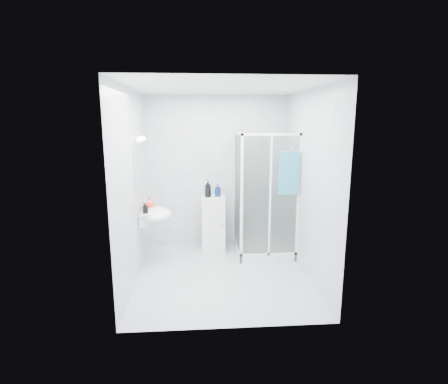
{
  "coord_description": "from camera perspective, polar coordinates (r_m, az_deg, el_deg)",
  "views": [
    {
      "loc": [
        -0.32,
        -4.65,
        2.18
      ],
      "look_at": [
        0.05,
        0.35,
        1.15
      ],
      "focal_mm": 28.0,
      "sensor_mm": 36.0,
      "label": 1
    }
  ],
  "objects": [
    {
      "name": "shampoo_bottle_a",
      "position": [
        5.74,
        -2.64,
        0.56
      ],
      "size": [
        0.11,
        0.12,
        0.29
      ],
      "primitive_type": "imported",
      "rotation": [
        0.0,
        0.0,
        0.04
      ],
      "color": "black",
      "rests_on": "storage_cabinet"
    },
    {
      "name": "soap_dispenser_orange",
      "position": [
        5.43,
        -12.07,
        -1.7
      ],
      "size": [
        0.19,
        0.19,
        0.18
      ],
      "primitive_type": "imported",
      "rotation": [
        0.0,
        0.0,
        -0.35
      ],
      "color": "#EC421B",
      "rests_on": "wall_basin"
    },
    {
      "name": "shampoo_bottle_b",
      "position": [
        5.81,
        -1.01,
        0.32
      ],
      "size": [
        0.11,
        0.11,
        0.21
      ],
      "primitive_type": "imported",
      "rotation": [
        0.0,
        0.0,
        -0.14
      ],
      "color": "#0C1B49",
      "rests_on": "storage_cabinet"
    },
    {
      "name": "wall_hooks",
      "position": [
        5.93,
        -3.56,
        6.17
      ],
      "size": [
        0.23,
        0.06,
        0.03
      ],
      "color": "silver",
      "rests_on": "room"
    },
    {
      "name": "hand_towel",
      "position": [
        5.24,
        10.52,
        3.23
      ],
      "size": [
        0.3,
        0.04,
        0.64
      ],
      "color": "teal",
      "rests_on": "shower_enclosure"
    },
    {
      "name": "mirror",
      "position": [
        5.22,
        -13.77,
        3.79
      ],
      "size": [
        0.02,
        0.6,
        0.7
      ],
      "primitive_type": "cube",
      "color": "white",
      "rests_on": "room"
    },
    {
      "name": "shower_enclosure",
      "position": [
        5.77,
        5.87,
        -5.92
      ],
      "size": [
        0.9,
        0.95,
        2.0
      ],
      "color": "white",
      "rests_on": "ground"
    },
    {
      "name": "room",
      "position": [
        4.74,
        -0.29,
        0.92
      ],
      "size": [
        2.4,
        2.6,
        2.6
      ],
      "color": "silver",
      "rests_on": "ground"
    },
    {
      "name": "vanity_lights",
      "position": [
        5.17,
        -13.45,
        8.42
      ],
      "size": [
        0.1,
        0.4,
        0.08
      ],
      "color": "silver",
      "rests_on": "room"
    },
    {
      "name": "wall_basin",
      "position": [
        5.33,
        -11.29,
        -3.68
      ],
      "size": [
        0.46,
        0.56,
        0.35
      ],
      "color": "white",
      "rests_on": "ground"
    },
    {
      "name": "soap_dispenser_black",
      "position": [
        5.17,
        -12.75,
        -2.56
      ],
      "size": [
        0.09,
        0.09,
        0.16
      ],
      "primitive_type": "imported",
      "rotation": [
        0.0,
        0.0,
        0.3
      ],
      "color": "black",
      "rests_on": "wall_basin"
    },
    {
      "name": "storage_cabinet",
      "position": [
        5.91,
        -1.78,
        -5.23
      ],
      "size": [
        0.39,
        0.41,
        0.94
      ],
      "rotation": [
        0.0,
        0.0,
        -0.01
      ],
      "color": "white",
      "rests_on": "ground"
    }
  ]
}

